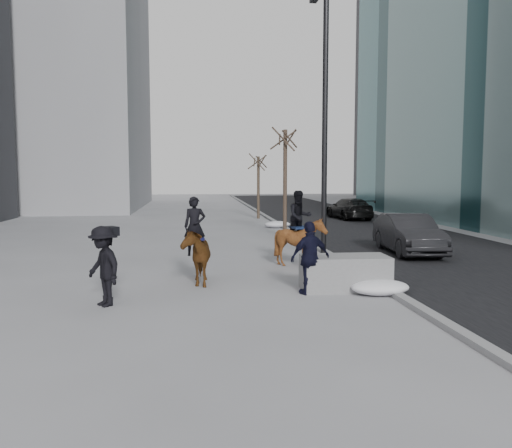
{
  "coord_description": "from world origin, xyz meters",
  "views": [
    {
      "loc": [
        -1.71,
        -13.49,
        2.9
      ],
      "look_at": [
        0.0,
        1.2,
        1.5
      ],
      "focal_mm": 38.0,
      "sensor_mm": 36.0,
      "label": 1
    }
  ],
  "objects": [
    {
      "name": "tree_far",
      "position": [
        2.4,
        20.54,
        2.18
      ],
      "size": [
        1.2,
        1.2,
        4.36
      ],
      "primitive_type": null,
      "color": "#32241E",
      "rests_on": "ground"
    },
    {
      "name": "car_far",
      "position": [
        8.02,
        19.47,
        0.66
      ],
      "size": [
        2.21,
        4.68,
        1.32
      ],
      "primitive_type": "imported",
      "rotation": [
        0.0,
        0.0,
        3.22
      ],
      "color": "black",
      "rests_on": "ground"
    },
    {
      "name": "car_near",
      "position": [
        5.98,
        5.07,
        0.71
      ],
      "size": [
        1.81,
        4.42,
        1.42
      ],
      "primitive_type": "imported",
      "rotation": [
        0.0,
        0.0,
        -0.07
      ],
      "color": "black",
      "rests_on": "ground"
    },
    {
      "name": "tree_near",
      "position": [
        2.4,
        10.54,
        2.67
      ],
      "size": [
        1.2,
        1.2,
        5.35
      ],
      "primitive_type": null,
      "color": "#362A20",
      "rests_on": "ground"
    },
    {
      "name": "ground",
      "position": [
        0.0,
        0.0,
        0.0
      ],
      "size": [
        120.0,
        120.0,
        0.0
      ],
      "primitive_type": "plane",
      "color": "gray",
      "rests_on": "ground"
    },
    {
      "name": "snow_piles",
      "position": [
        2.7,
        6.24,
        0.17
      ],
      "size": [
        1.41,
        16.77,
        0.36
      ],
      "color": "silver",
      "rests_on": "ground"
    },
    {
      "name": "lamppost",
      "position": [
        2.6,
        4.23,
        4.99
      ],
      "size": [
        0.25,
        2.1,
        9.09
      ],
      "color": "black",
      "rests_on": "ground"
    },
    {
      "name": "road",
      "position": [
        7.0,
        10.0,
        0.01
      ],
      "size": [
        8.0,
        90.0,
        0.01
      ],
      "primitive_type": "cube",
      "color": "black",
      "rests_on": "ground"
    },
    {
      "name": "planter",
      "position": [
        2.02,
        -0.58,
        0.43
      ],
      "size": [
        2.15,
        1.1,
        0.85
      ],
      "primitive_type": "cube",
      "rotation": [
        0.0,
        0.0,
        -0.02
      ],
      "color": "gray",
      "rests_on": "ground"
    },
    {
      "name": "mounted_left",
      "position": [
        -1.67,
        0.66,
        0.85
      ],
      "size": [
        0.88,
        1.8,
        2.28
      ],
      "color": "#4F250F",
      "rests_on": "ground"
    },
    {
      "name": "curb",
      "position": [
        3.0,
        10.0,
        0.06
      ],
      "size": [
        0.25,
        90.0,
        0.12
      ],
      "primitive_type": "cube",
      "color": "gray",
      "rests_on": "ground"
    },
    {
      "name": "camera_crew",
      "position": [
        -3.66,
        -1.55,
        0.89
      ],
      "size": [
        1.2,
        1.3,
        1.75
      ],
      "color": "black",
      "rests_on": "ground"
    },
    {
      "name": "mounted_right",
      "position": [
        1.56,
        2.82,
        0.95
      ],
      "size": [
        1.51,
        1.63,
        2.35
      ],
      "color": "#451F0D",
      "rests_on": "ground"
    },
    {
      "name": "feeder",
      "position": [
        1.05,
        -0.95,
        0.88
      ],
      "size": [
        1.11,
        1.0,
        1.75
      ],
      "color": "black",
      "rests_on": "ground"
    }
  ]
}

